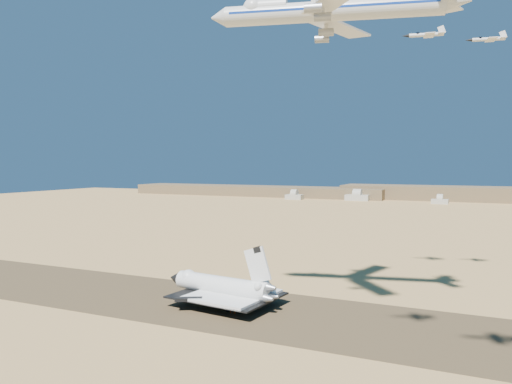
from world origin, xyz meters
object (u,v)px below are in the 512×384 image
at_px(shuttle, 221,288).
at_px(crew_b, 233,309).
at_px(crew_c, 231,310).
at_px(chase_jet_c, 425,35).
at_px(chase_jet_d, 488,39).
at_px(carrier_747, 323,11).
at_px(crew_a, 235,311).

height_order(shuttle, crew_b, shuttle).
relative_size(shuttle, crew_c, 25.91).
relative_size(crew_b, crew_c, 0.95).
distance_m(chase_jet_c, chase_jet_d, 21.94).
relative_size(carrier_747, crew_a, 38.91).
bearing_deg(shuttle, crew_b, -30.59).
bearing_deg(carrier_747, crew_b, 162.11).
xyz_separation_m(shuttle, crew_c, (7.47, -7.47, -4.94)).
bearing_deg(shuttle, chase_jet_c, 44.50).
bearing_deg(chase_jet_c, shuttle, -153.54).
distance_m(carrier_747, crew_a, 95.42).
distance_m(crew_b, chase_jet_d, 131.80).
bearing_deg(chase_jet_d, shuttle, -158.12).
bearing_deg(chase_jet_d, crew_a, -151.28).
relative_size(crew_c, chase_jet_d, 0.12).
xyz_separation_m(shuttle, crew_b, (7.22, -5.59, -4.99)).
height_order(carrier_747, crew_c, carrier_747).
height_order(crew_a, chase_jet_c, chase_jet_c).
bearing_deg(crew_b, carrier_747, -98.72).
height_order(crew_a, crew_b, crew_a).
xyz_separation_m(crew_c, chase_jet_d, (73.47, 60.21, 92.34)).
relative_size(shuttle, crew_a, 23.49).
xyz_separation_m(crew_a, crew_c, (-1.54, -0.01, -0.09)).
height_order(crew_c, chase_jet_c, chase_jet_c).
xyz_separation_m(crew_b, chase_jet_d, (73.72, 58.33, 92.38)).
bearing_deg(chase_jet_d, chase_jet_c, -172.95).
height_order(crew_a, chase_jet_d, chase_jet_d).
relative_size(crew_b, chase_jet_d, 0.12).
height_order(crew_b, chase_jet_c, chase_jet_c).
bearing_deg(crew_a, chase_jet_d, -57.28).
bearing_deg(crew_b, chase_jet_d, -55.62).
bearing_deg(crew_b, shuttle, 48.27).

